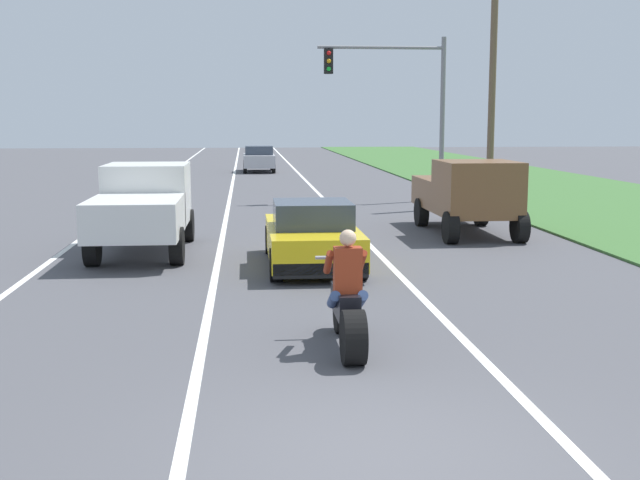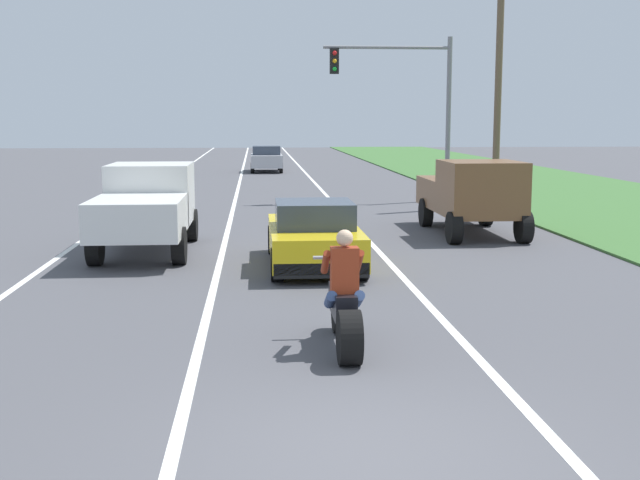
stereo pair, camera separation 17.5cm
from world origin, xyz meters
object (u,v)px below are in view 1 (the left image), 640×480
(sports_car_yellow, at_px, (312,236))
(pickup_truck_left_lane_white, at_px, (143,205))
(motorcycle_with_rider, at_px, (348,307))
(distant_car_far_ahead, at_px, (259,158))
(pickup_truck_right_shoulder_brown, at_px, (467,192))
(traffic_light_mast_near, at_px, (404,92))

(sports_car_yellow, distance_m, pickup_truck_left_lane_white, 4.24)
(motorcycle_with_rider, relative_size, distant_car_far_ahead, 0.55)
(pickup_truck_right_shoulder_brown, height_order, distant_car_far_ahead, pickup_truck_right_shoulder_brown)
(pickup_truck_right_shoulder_brown, height_order, traffic_light_mast_near, traffic_light_mast_near)
(distant_car_far_ahead, bearing_deg, traffic_light_mast_near, -73.70)
(pickup_truck_left_lane_white, xyz_separation_m, pickup_truck_right_shoulder_brown, (8.18, 2.42, 0.00))
(pickup_truck_right_shoulder_brown, xyz_separation_m, distant_car_far_ahead, (-5.07, 26.11, -0.33))
(pickup_truck_left_lane_white, xyz_separation_m, traffic_light_mast_near, (8.16, 11.25, 2.90))
(pickup_truck_left_lane_white, distance_m, pickup_truck_right_shoulder_brown, 8.53)
(motorcycle_with_rider, relative_size, pickup_truck_right_shoulder_brown, 0.46)
(pickup_truck_left_lane_white, bearing_deg, sports_car_yellow, -29.14)
(traffic_light_mast_near, bearing_deg, pickup_truck_right_shoulder_brown, -89.87)
(sports_car_yellow, height_order, pickup_truck_right_shoulder_brown, pickup_truck_right_shoulder_brown)
(traffic_light_mast_near, bearing_deg, pickup_truck_left_lane_white, -125.95)
(pickup_truck_left_lane_white, height_order, distant_car_far_ahead, pickup_truck_left_lane_white)
(motorcycle_with_rider, bearing_deg, sports_car_yellow, 89.60)
(traffic_light_mast_near, height_order, distant_car_far_ahead, traffic_light_mast_near)
(pickup_truck_right_shoulder_brown, bearing_deg, pickup_truck_left_lane_white, -163.50)
(distant_car_far_ahead, bearing_deg, pickup_truck_right_shoulder_brown, -79.00)
(motorcycle_with_rider, bearing_deg, traffic_light_mast_near, 76.96)
(sports_car_yellow, height_order, distant_car_far_ahead, distant_car_far_ahead)
(sports_car_yellow, bearing_deg, motorcycle_with_rider, -90.40)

